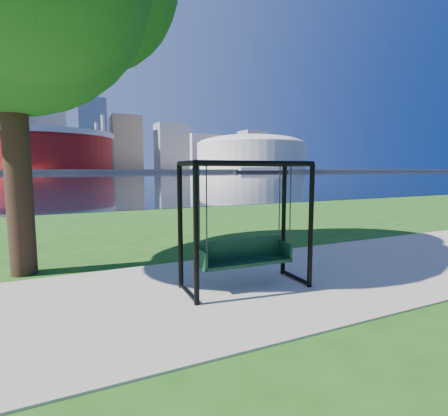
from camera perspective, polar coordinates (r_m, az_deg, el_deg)
ground at (r=6.70m, az=-0.78°, el=-11.76°), size 900.00×900.00×0.00m
path at (r=6.26m, az=1.18°, el=-12.91°), size 120.00×4.00×0.03m
river at (r=107.84m, az=-24.07°, el=4.71°), size 900.00×180.00×0.02m
far_bank at (r=311.80m, az=-25.04°, el=5.57°), size 900.00×228.00×2.00m
stadium at (r=241.21m, az=-27.44°, el=8.54°), size 83.00×83.00×32.00m
arena at (r=277.70m, az=4.41°, el=9.19°), size 84.00×84.00×26.56m
skyline at (r=326.94m, az=-26.11°, el=11.66°), size 392.00×66.00×96.50m
swing at (r=6.04m, az=3.45°, el=-3.28°), size 2.20×1.02×2.22m
barge at (r=216.97m, az=5.98°, el=6.17°), size 34.18×16.92×3.30m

